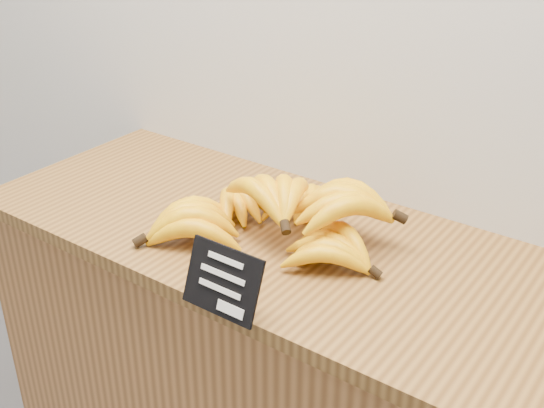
{
  "coord_description": "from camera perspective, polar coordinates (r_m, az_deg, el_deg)",
  "views": [
    {
      "loc": [
        0.48,
        1.78,
        1.6
      ],
      "look_at": [
        -0.19,
        2.7,
        1.02
      ],
      "focal_mm": 45.0,
      "sensor_mm": 36.0,
      "label": 1
    }
  ],
  "objects": [
    {
      "name": "banana_pile",
      "position": [
        1.32,
        0.35,
        -0.72
      ],
      "size": [
        0.5,
        0.39,
        0.12
      ],
      "color": "#FFBB0A",
      "rests_on": "counter_top"
    },
    {
      "name": "counter_top",
      "position": [
        1.37,
        1.23,
        -3.14
      ],
      "size": [
        1.33,
        0.54,
        0.03
      ],
      "primitive_type": "cube",
      "color": "brown",
      "rests_on": "counter"
    },
    {
      "name": "chalkboard_sign",
      "position": [
        1.12,
        -4.18,
        -6.46
      ],
      "size": [
        0.14,
        0.05,
        0.11
      ],
      "primitive_type": "cube",
      "rotation": [
        -0.37,
        0.0,
        0.0
      ],
      "color": "black",
      "rests_on": "counter_top"
    }
  ]
}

